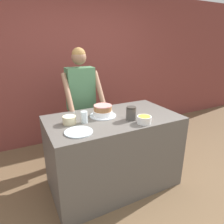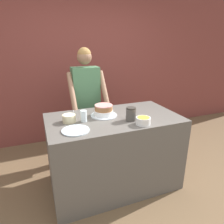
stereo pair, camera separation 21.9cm
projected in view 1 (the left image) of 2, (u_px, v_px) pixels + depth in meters
name	position (u px, v px, depth m)	size (l,w,h in m)	color
ground_plane	(130.00, 204.00, 2.28)	(14.00, 14.00, 0.00)	brown
wall_back	(73.00, 69.00, 3.52)	(10.00, 0.05, 2.60)	brown
counter	(113.00, 151.00, 2.49)	(1.54, 0.86, 0.92)	#5B5651
person_baker	(81.00, 96.00, 2.86)	(0.52, 0.46, 1.68)	#2D2D38
cake	(103.00, 111.00, 2.35)	(0.32, 0.32, 0.13)	silver
frosting_bowl_orange	(144.00, 119.00, 2.14)	(0.15, 0.15, 0.08)	white
frosting_bowl_white	(69.00, 120.00, 2.13)	(0.14, 0.14, 0.14)	beige
drinking_glass	(84.00, 117.00, 2.15)	(0.07, 0.07, 0.13)	silver
ceramic_plate	(79.00, 132.00, 1.93)	(0.28, 0.28, 0.01)	silver
stoneware_jar	(131.00, 113.00, 2.23)	(0.11, 0.11, 0.15)	#4C4742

